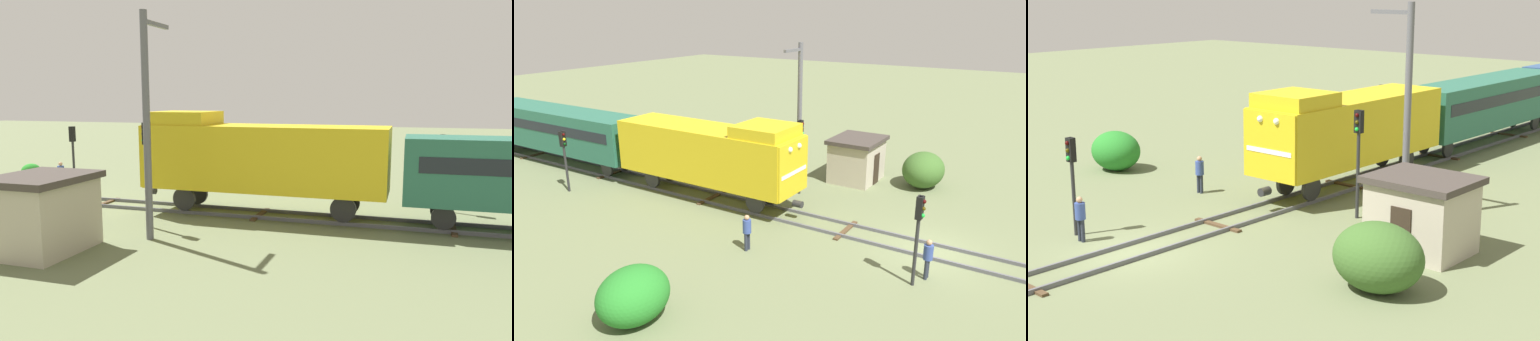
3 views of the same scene
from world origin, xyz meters
TOP-DOWN VIEW (x-y plane):
  - ground_plane at (0.00, 0.00)m, footprint 150.02×150.02m
  - railway_track at (0.00, 0.00)m, footprint 2.40×100.01m
  - locomotive at (0.00, 12.47)m, footprint 2.90×11.60m
  - passenger_car_leading at (0.00, 25.81)m, footprint 2.84×14.00m
  - traffic_signal_near at (-3.20, -0.12)m, footprint 0.32×0.34m
  - traffic_signal_mid at (3.40, 8.64)m, footprint 0.32×0.34m
  - traffic_signal_far at (-3.60, 20.43)m, footprint 0.32×0.34m
  - worker_near_track at (-2.40, -0.41)m, footprint 0.38×0.38m
  - worker_by_signal at (-4.20, 7.10)m, footprint 0.38×0.38m
  - catenary_mast at (4.94, 9.61)m, footprint 1.94×0.28m
  - relay_hut at (7.50, 6.83)m, footprint 3.50×2.90m
  - bush_mid at (8.42, 2.88)m, footprint 2.99×2.45m
  - bush_far at (-10.68, 7.33)m, footprint 2.74×2.24m

SIDE VIEW (x-z plane):
  - ground_plane at x=0.00m, z-range 0.00..0.00m
  - railway_track at x=0.00m, z-range -0.01..0.15m
  - worker_near_track at x=-2.40m, z-range 0.15..1.85m
  - worker_by_signal at x=-4.20m, z-range 0.15..1.85m
  - bush_far at x=-10.68m, z-range 0.00..1.99m
  - bush_mid at x=8.42m, z-range 0.00..2.17m
  - relay_hut at x=7.50m, z-range 0.02..2.76m
  - passenger_car_leading at x=0.00m, z-range 0.69..4.35m
  - traffic_signal_far at x=-3.60m, z-range 0.73..4.41m
  - traffic_signal_near at x=-3.20m, z-range 0.74..4.47m
  - locomotive at x=0.00m, z-range 0.47..5.07m
  - traffic_signal_mid at x=3.40m, z-range 0.85..5.24m
  - catenary_mast at x=4.94m, z-range 0.25..8.80m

